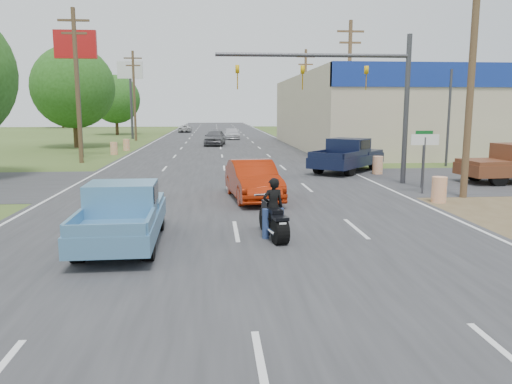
{
  "coord_description": "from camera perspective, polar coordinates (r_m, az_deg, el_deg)",
  "views": [
    {
      "loc": [
        -0.61,
        -6.25,
        3.55
      ],
      "look_at": [
        0.53,
        7.26,
        1.3
      ],
      "focal_mm": 35.0,
      "sensor_mm": 36.0,
      "label": 1
    }
  ],
  "objects": [
    {
      "name": "ground",
      "position": [
        7.21,
        0.72,
        -20.06
      ],
      "size": [
        200.0,
        200.0,
        0.0
      ],
      "primitive_type": "plane",
      "color": "#3C4D1E",
      "rests_on": "ground"
    },
    {
      "name": "main_road",
      "position": [
        46.39,
        -4.07,
        5.02
      ],
      "size": [
        15.0,
        180.0,
        0.02
      ],
      "primitive_type": "cube",
      "color": "#2D2D30",
      "rests_on": "ground"
    },
    {
      "name": "cross_road",
      "position": [
        24.51,
        -3.35,
        1.1
      ],
      "size": [
        120.0,
        10.0,
        0.02
      ],
      "primitive_type": "cube",
      "color": "#2D2D30",
      "rests_on": "ground"
    },
    {
      "name": "utility_pole_1",
      "position": [
        21.81,
        23.48,
        13.31
      ],
      "size": [
        2.0,
        0.28,
        10.0
      ],
      "color": "#4C3823",
      "rests_on": "ground"
    },
    {
      "name": "utility_pole_2",
      "position": [
        38.64,
        10.58,
        11.89
      ],
      "size": [
        2.0,
        0.28,
        10.0
      ],
      "color": "#4C3823",
      "rests_on": "ground"
    },
    {
      "name": "utility_pole_3",
      "position": [
        56.19,
        5.65,
        11.18
      ],
      "size": [
        2.0,
        0.28,
        10.0
      ],
      "color": "#4C3823",
      "rests_on": "ground"
    },
    {
      "name": "utility_pole_5",
      "position": [
        35.43,
        -19.78,
        11.74
      ],
      "size": [
        2.0,
        0.28,
        10.0
      ],
      "color": "#4C3823",
      "rests_on": "ground"
    },
    {
      "name": "utility_pole_6",
      "position": [
        58.95,
        -13.75,
        10.88
      ],
      "size": [
        2.0,
        0.28,
        10.0
      ],
      "color": "#4C3823",
      "rests_on": "ground"
    },
    {
      "name": "tree_1",
      "position": [
        49.98,
        -20.17,
        11.18
      ],
      "size": [
        7.56,
        7.56,
        9.36
      ],
      "color": "#422D19",
      "rests_on": "ground"
    },
    {
      "name": "tree_2",
      "position": [
        73.53,
        -15.73,
        10.17
      ],
      "size": [
        6.72,
        6.72,
        8.32
      ],
      "color": "#422D19",
      "rests_on": "ground"
    },
    {
      "name": "tree_5",
      "position": [
        105.8,
        12.2,
        10.48
      ],
      "size": [
        7.98,
        7.98,
        9.88
      ],
      "color": "#422D19",
      "rests_on": "ground"
    },
    {
      "name": "tree_6",
      "position": [
        105.47,
        -21.37,
        10.39
      ],
      "size": [
        8.82,
        8.82,
        10.92
      ],
      "color": "#422D19",
      "rests_on": "ground"
    },
    {
      "name": "barrel_0",
      "position": [
        20.41,
        20.2,
        0.25
      ],
      "size": [
        0.56,
        0.56,
        1.0
      ],
      "primitive_type": "cylinder",
      "color": "orange",
      "rests_on": "ground"
    },
    {
      "name": "barrel_1",
      "position": [
        28.39,
        13.73,
        2.99
      ],
      "size": [
        0.56,
        0.56,
        1.0
      ],
      "primitive_type": "cylinder",
      "color": "orange",
      "rests_on": "ground"
    },
    {
      "name": "barrel_2",
      "position": [
        41.13,
        -15.93,
        4.81
      ],
      "size": [
        0.56,
        0.56,
        1.0
      ],
      "primitive_type": "cylinder",
      "color": "orange",
      "rests_on": "ground"
    },
    {
      "name": "barrel_3",
      "position": [
        45.0,
        -14.59,
        5.23
      ],
      "size": [
        0.56,
        0.56,
        1.0
      ],
      "primitive_type": "cylinder",
      "color": "orange",
      "rests_on": "ground"
    },
    {
      "name": "pole_sign_left_near",
      "position": [
        39.67,
        -19.86,
        14.12
      ],
      "size": [
        3.0,
        0.35,
        9.2
      ],
      "color": "#3F3F44",
      "rests_on": "ground"
    },
    {
      "name": "pole_sign_left_far",
      "position": [
        63.13,
        -14.17,
        12.43
      ],
      "size": [
        3.0,
        0.35,
        9.2
      ],
      "color": "#3F3F44",
      "rests_on": "ground"
    },
    {
      "name": "lane_sign",
      "position": [
        22.14,
        18.7,
        4.66
      ],
      "size": [
        1.2,
        0.08,
        2.52
      ],
      "color": "#3F3F44",
      "rests_on": "ground"
    },
    {
      "name": "street_name_sign",
      "position": [
        23.78,
        18.56,
        4.25
      ],
      "size": [
        0.8,
        0.08,
        2.61
      ],
      "color": "#3F3F44",
      "rests_on": "ground"
    },
    {
      "name": "signal_mast",
      "position": [
        24.15,
        10.88,
        12.23
      ],
      "size": [
        9.12,
        0.4,
        7.0
      ],
      "color": "#3F3F44",
      "rests_on": "ground"
    },
    {
      "name": "red_convertible",
      "position": [
        19.74,
        -0.34,
        1.33
      ],
      "size": [
        2.15,
        4.84,
        1.54
      ],
      "primitive_type": "imported",
      "rotation": [
        0.0,
        0.0,
        0.11
      ],
      "color": "#941F06",
      "rests_on": "ground"
    },
    {
      "name": "motorcycle",
      "position": [
        13.76,
        2.03,
        -3.35
      ],
      "size": [
        0.81,
        2.25,
        1.14
      ],
      "rotation": [
        0.0,
        0.0,
        0.17
      ],
      "color": "black",
      "rests_on": "ground"
    },
    {
      "name": "rider",
      "position": [
        13.76,
        1.97,
        -2.09
      ],
      "size": [
        0.64,
        0.48,
        1.61
      ],
      "primitive_type": "imported",
      "rotation": [
        0.0,
        0.0,
        3.32
      ],
      "color": "black",
      "rests_on": "ground"
    },
    {
      "name": "blue_pickup",
      "position": [
        13.7,
        -14.97,
        -2.33
      ],
      "size": [
        2.04,
        5.03,
        1.65
      ],
      "rotation": [
        0.0,
        0.0,
        0.02
      ],
      "color": "black",
      "rests_on": "ground"
    },
    {
      "name": "navy_pickup",
      "position": [
        29.19,
        10.52,
        4.18
      ],
      "size": [
        5.37,
        5.86,
        1.91
      ],
      "rotation": [
        0.0,
        0.0,
        -0.69
      ],
      "color": "black",
      "rests_on": "ground"
    },
    {
      "name": "distant_car_grey",
      "position": [
        49.87,
        -4.72,
        6.22
      ],
      "size": [
        2.34,
        4.83,
        1.59
      ],
      "primitive_type": "imported",
      "rotation": [
        0.0,
        0.0,
        -0.1
      ],
      "color": "#58585D",
      "rests_on": "ground"
    },
    {
      "name": "distant_car_silver",
      "position": [
        60.46,
        -2.79,
        6.66
      ],
      "size": [
        1.84,
        4.47,
        1.29
      ],
      "primitive_type": "imported",
      "rotation": [
        0.0,
        0.0,
        0.01
      ],
      "color": "silver",
      "rests_on": "ground"
    },
    {
      "name": "distant_car_white",
      "position": [
        79.22,
        -8.11,
        7.18
      ],
      "size": [
        1.96,
        4.21,
        1.17
      ],
      "primitive_type": "imported",
      "rotation": [
        0.0,
        0.0,
        3.14
      ],
      "color": "#BCBCBC",
      "rests_on": "ground"
    }
  ]
}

